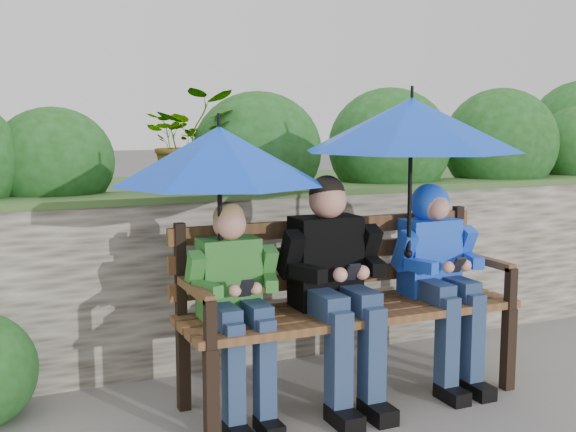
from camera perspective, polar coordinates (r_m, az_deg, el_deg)
name	(u,v)px	position (r m, az deg, el deg)	size (l,w,h in m)	color
ground	(296,396)	(3.94, 0.61, -14.01)	(60.00, 60.00, 0.00)	#606060
garden_backdrop	(203,232)	(5.20, -6.76, -1.30)	(8.00, 2.89, 1.83)	#534A3F
park_bench	(345,295)	(3.82, 4.50, -6.22)	(1.80, 0.53, 0.95)	black
boy_left	(235,297)	(3.48, -4.19, -6.42)	(0.44, 0.50, 1.06)	#29771F
boy_middle	(335,278)	(3.67, 3.71, -4.92)	(0.52, 0.60, 1.17)	black
boy_right	(438,265)	(4.02, 11.81, -3.79)	(0.46, 0.56, 1.10)	blue
umbrella_left	(219,155)	(3.41, -5.46, 4.80)	(1.03, 1.03, 0.78)	#0839C7
umbrella_right	(411,125)	(3.80, 9.72, 7.11)	(1.14, 1.14, 0.90)	#0839C7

